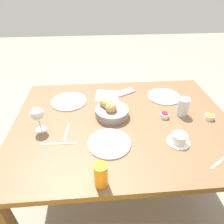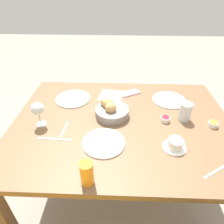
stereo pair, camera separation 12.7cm
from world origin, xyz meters
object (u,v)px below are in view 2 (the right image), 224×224
knife_silver (218,170)px  cell_phone (130,93)px  wine_glass (38,110)px  juice_glass (87,173)px  napkin (111,96)px  plate_near_left (169,100)px  water_tumbler (185,112)px  bread_basket (111,110)px  coffee_cup (175,144)px  jam_bowl_berry (165,119)px  jam_bowl_honey (213,124)px  fork_silver (54,139)px  plate_near_right (73,99)px  plate_far_center (104,143)px  spoon_coffee (65,129)px

knife_silver → cell_phone: bearing=-61.0°
cell_phone → wine_glass: bearing=36.0°
juice_glass → napkin: bearing=-95.4°
juice_glass → wine_glass: size_ratio=0.79×
plate_near_left → water_tumbler: water_tumbler is taller
bread_basket → coffee_cup: bread_basket is taller
bread_basket → jam_bowl_berry: (-0.34, 0.05, -0.02)m
jam_bowl_berry → napkin: jam_bowl_berry is taller
jam_bowl_honey → fork_silver: (0.93, 0.15, -0.01)m
bread_basket → cell_phone: 0.33m
plate_near_right → knife_silver: (-0.82, 0.61, -0.00)m
knife_silver → cell_phone: cell_phone is taller
plate_near_left → bread_basket: bearing=25.9°
fork_silver → plate_near_right: bearing=-92.5°
coffee_cup → napkin: coffee_cup is taller
fork_silver → plate_far_center: bearing=175.5°
plate_far_center → wine_glass: 0.44m
spoon_coffee → napkin: napkin is taller
water_tumbler → jam_bowl_berry: 0.13m
juice_glass → knife_silver: size_ratio=0.70×
knife_silver → jam_bowl_honey: bearing=-105.7°
spoon_coffee → napkin: 0.48m
plate_near_right → napkin: plate_near_right is taller
juice_glass → knife_silver: bearing=-171.5°
juice_glass → water_tumbler: 0.73m
spoon_coffee → napkin: size_ratio=0.77×
plate_near_right → water_tumbler: bearing=164.2°
plate_near_left → juice_glass: 0.87m
napkin → cell_phone: size_ratio=1.16×
water_tumbler → cell_phone: size_ratio=0.70×
fork_silver → cell_phone: size_ratio=1.19×
plate_near_left → wine_glass: 0.91m
coffee_cup → napkin: 0.64m
juice_glass → spoon_coffee: (0.19, -0.36, -0.06)m
juice_glass → fork_silver: (0.23, -0.27, -0.06)m
fork_silver → water_tumbler: bearing=-164.3°
water_tumbler → jam_bowl_berry: (0.12, 0.02, -0.04)m
plate_far_center → jam_bowl_berry: bearing=-150.0°
plate_far_center → cell_phone: size_ratio=1.41×
plate_near_right → jam_bowl_honey: size_ratio=4.49×
plate_near_right → juice_glass: (-0.21, 0.70, 0.06)m
juice_glass → coffee_cup: size_ratio=0.98×
wine_glass → plate_far_center: bearing=159.3°
plate_near_left → jam_bowl_berry: (0.07, 0.25, 0.01)m
water_tumbler → juice_glass: bearing=41.8°
coffee_cup → knife_silver: (-0.18, 0.14, -0.02)m
juice_glass → jam_bowl_honey: size_ratio=2.17×
plate_far_center → jam_bowl_berry: size_ratio=4.19×
juice_glass → wine_glass: (0.34, -0.40, 0.05)m
plate_near_right → water_tumbler: size_ratio=2.16×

